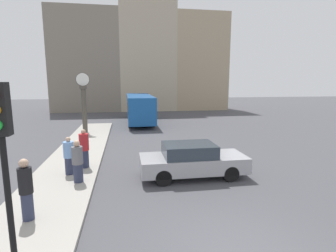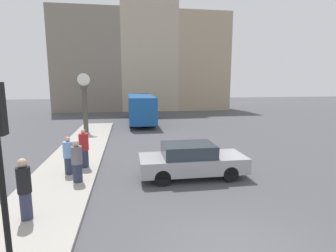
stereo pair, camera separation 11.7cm
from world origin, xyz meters
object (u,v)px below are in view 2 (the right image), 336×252
object	(u,v)px
sedan_car	(191,160)
bus_distant	(140,107)
pedestrian_blue_stripe	(69,156)
street_clock	(85,104)
pedestrian_grey_jacket	(77,162)
pedestrian_black_jacket	(25,189)
pedestrian_red_top	(84,149)

from	to	relation	value
sedan_car	bus_distant	xyz separation A→B (m)	(-1.29, 15.57, 0.81)
sedan_car	pedestrian_blue_stripe	size ratio (longest dim) A/B	2.77
street_clock	pedestrian_grey_jacket	bearing A→B (deg)	-83.40
street_clock	pedestrian_blue_stripe	world-z (taller)	street_clock
pedestrian_grey_jacket	pedestrian_blue_stripe	world-z (taller)	pedestrian_grey_jacket
pedestrian_black_jacket	pedestrian_blue_stripe	distance (m)	3.70
sedan_car	street_clock	world-z (taller)	street_clock
bus_distant	pedestrian_grey_jacket	size ratio (longest dim) A/B	5.87
street_clock	pedestrian_red_top	xyz separation A→B (m)	(1.20, -8.70, -1.31)
sedan_car	pedestrian_blue_stripe	world-z (taller)	pedestrian_blue_stripe
pedestrian_black_jacket	pedestrian_blue_stripe	xyz separation A→B (m)	(0.40, 3.68, -0.11)
bus_distant	street_clock	size ratio (longest dim) A/B	2.13
sedan_car	bus_distant	bearing A→B (deg)	94.75
sedan_car	pedestrian_blue_stripe	xyz separation A→B (m)	(-5.05, 0.81, 0.18)
bus_distant	pedestrian_blue_stripe	size ratio (longest dim) A/B	6.08
pedestrian_blue_stripe	sedan_car	bearing A→B (deg)	-9.17
pedestrian_blue_stripe	pedestrian_red_top	distance (m)	0.94
sedan_car	street_clock	bearing A→B (deg)	119.14
sedan_car	pedestrian_red_top	bearing A→B (deg)	160.48
bus_distant	pedestrian_grey_jacket	distance (m)	16.08
bus_distant	pedestrian_black_jacket	world-z (taller)	bus_distant
sedan_car	pedestrian_black_jacket	world-z (taller)	pedestrian_black_jacket
street_clock	pedestrian_black_jacket	xyz separation A→B (m)	(0.30, -13.17, -1.29)
bus_distant	street_clock	distance (m)	6.94
street_clock	pedestrian_red_top	world-z (taller)	street_clock
pedestrian_grey_jacket	pedestrian_red_top	size ratio (longest dim) A/B	0.94
street_clock	pedestrian_blue_stripe	bearing A→B (deg)	-85.76
pedestrian_blue_stripe	pedestrian_red_top	world-z (taller)	pedestrian_red_top
street_clock	bus_distant	bearing A→B (deg)	49.75
pedestrian_black_jacket	pedestrian_red_top	bearing A→B (deg)	78.63
sedan_car	pedestrian_grey_jacket	bearing A→B (deg)	-177.90
pedestrian_black_jacket	pedestrian_red_top	world-z (taller)	pedestrian_black_jacket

